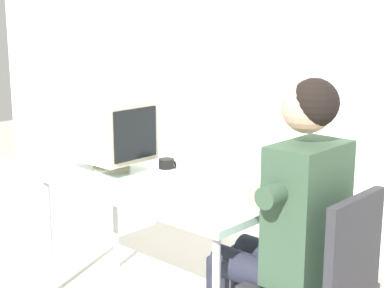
% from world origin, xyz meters
% --- Properties ---
extents(wall_back, '(8.00, 0.10, 3.00)m').
position_xyz_m(wall_back, '(0.30, 1.40, 1.50)').
color(wall_back, silver).
rests_on(wall_back, ground_plane).
extents(desk, '(1.38, 0.61, 0.74)m').
position_xyz_m(desk, '(0.00, 0.00, 0.69)').
color(desk, '#B7B7BC').
rests_on(desk, ground_plane).
extents(crt_monitor, '(0.42, 0.34, 0.40)m').
position_xyz_m(crt_monitor, '(-0.39, 0.04, 0.97)').
color(crt_monitor, beige).
rests_on(crt_monitor, desk).
extents(keyboard, '(0.15, 0.43, 0.03)m').
position_xyz_m(keyboard, '(-0.06, 0.01, 0.76)').
color(keyboard, beige).
rests_on(keyboard, desk).
extents(office_chair, '(0.44, 0.44, 0.91)m').
position_xyz_m(office_chair, '(0.98, 0.02, 0.51)').
color(office_chair, '#4C4C51').
rests_on(office_chair, ground_plane).
extents(person_seated, '(0.70, 0.57, 1.36)m').
position_xyz_m(person_seated, '(0.80, 0.02, 0.75)').
color(person_seated, '#334C38').
rests_on(person_seated, ground_plane).
extents(desk_mug, '(0.08, 0.10, 0.08)m').
position_xyz_m(desk_mug, '(-0.10, 0.18, 0.78)').
color(desk_mug, black).
rests_on(desk_mug, desk).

